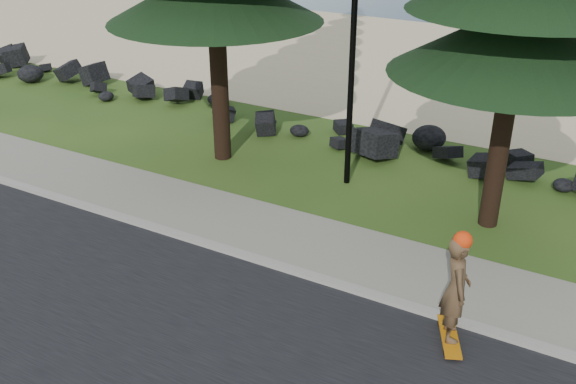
% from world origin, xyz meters
% --- Properties ---
extents(ground, '(160.00, 160.00, 0.00)m').
position_xyz_m(ground, '(0.00, 0.00, 0.00)').
color(ground, '#2D5019').
rests_on(ground, ground).
extents(road, '(160.00, 7.00, 0.02)m').
position_xyz_m(road, '(0.00, -4.50, 0.01)').
color(road, black).
rests_on(road, ground).
extents(kerb, '(160.00, 0.20, 0.10)m').
position_xyz_m(kerb, '(0.00, -0.90, 0.05)').
color(kerb, '#A4A093').
rests_on(kerb, ground).
extents(sidewalk, '(160.00, 2.00, 0.08)m').
position_xyz_m(sidewalk, '(0.00, 0.20, 0.04)').
color(sidewalk, gray).
rests_on(sidewalk, ground).
extents(beach_sand, '(160.00, 15.00, 0.01)m').
position_xyz_m(beach_sand, '(0.00, 14.50, 0.01)').
color(beach_sand, beige).
rests_on(beach_sand, ground).
extents(seawall_boulders, '(60.00, 2.40, 1.10)m').
position_xyz_m(seawall_boulders, '(0.00, 5.60, 0.00)').
color(seawall_boulders, black).
rests_on(seawall_boulders, ground).
extents(lamp_post, '(0.25, 0.14, 8.14)m').
position_xyz_m(lamp_post, '(0.00, 3.20, 4.13)').
color(lamp_post, black).
rests_on(lamp_post, ground).
extents(skateboarder, '(0.68, 1.10, 2.01)m').
position_xyz_m(skateboarder, '(3.90, -1.40, 1.01)').
color(skateboarder, '#C46E0B').
rests_on(skateboarder, ground).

